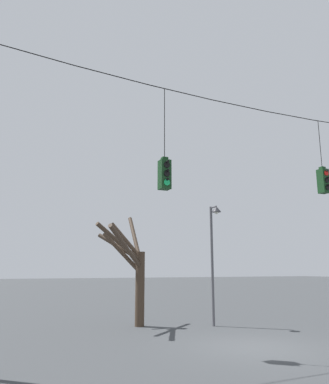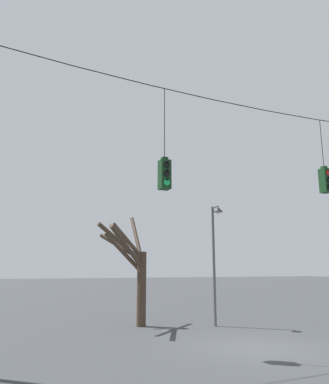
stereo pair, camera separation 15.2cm
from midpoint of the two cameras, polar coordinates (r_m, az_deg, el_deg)
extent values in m
plane|color=#383A3D|center=(13.06, 13.60, -22.06)|extent=(200.00, 200.00, 0.00)
cylinder|color=black|center=(12.27, -19.81, 19.22)|extent=(2.43, 0.03, 0.20)
cylinder|color=black|center=(12.53, -8.25, 17.17)|extent=(2.43, 0.03, 0.14)
cylinder|color=black|center=(13.26, 2.21, 14.91)|extent=(2.42, 0.03, 0.09)
cylinder|color=black|center=(14.39, 11.11, 12.77)|extent=(2.42, 0.03, 0.03)
cylinder|color=black|center=(15.84, 18.42, 10.94)|extent=(2.42, 0.03, 0.09)
cube|color=#143819|center=(11.96, -0.36, 2.64)|extent=(0.34, 0.34, 0.95)
cube|color=#143819|center=(12.10, -0.36, 5.06)|extent=(0.19, 0.19, 0.10)
cylinder|color=black|center=(12.52, -0.35, 10.56)|extent=(0.02, 0.02, 2.41)
cylinder|color=black|center=(11.87, 0.00, 4.18)|extent=(0.20, 0.03, 0.20)
cylinder|color=black|center=(11.85, 0.09, 4.65)|extent=(0.07, 0.12, 0.07)
cylinder|color=black|center=(11.79, 0.00, 2.84)|extent=(0.20, 0.03, 0.20)
cylinder|color=black|center=(11.78, 0.09, 3.32)|extent=(0.07, 0.12, 0.07)
cylinder|color=#19C666|center=(11.73, 0.00, 1.49)|extent=(0.20, 0.03, 0.20)
cylinder|color=black|center=(11.71, 0.09, 1.96)|extent=(0.07, 0.12, 0.07)
cube|color=#143819|center=(16.08, 22.79, 1.52)|extent=(0.34, 0.34, 0.97)
cube|color=#143819|center=(16.20, 22.64, 3.36)|extent=(0.19, 0.19, 0.10)
cylinder|color=black|center=(16.49, 22.36, 6.83)|extent=(0.02, 0.02, 1.96)
cylinder|color=red|center=(16.03, 23.19, 2.67)|extent=(0.20, 0.03, 0.20)
cylinder|color=black|center=(16.02, 23.28, 3.01)|extent=(0.07, 0.12, 0.07)
cylinder|color=black|center=(15.96, 23.27, 1.66)|extent=(0.20, 0.03, 0.20)
cylinder|color=black|center=(15.95, 23.37, 2.00)|extent=(0.07, 0.12, 0.07)
cylinder|color=black|center=(15.90, 23.36, 0.64)|extent=(0.20, 0.03, 0.20)
cylinder|color=black|center=(15.89, 23.45, 0.99)|extent=(0.07, 0.12, 0.07)
cylinder|color=#515156|center=(17.20, 7.03, -10.92)|extent=(0.12, 0.12, 5.26)
cylinder|color=#515156|center=(17.23, 7.23, -2.30)|extent=(0.07, 0.48, 0.07)
cone|color=#232328|center=(17.01, 7.65, -2.61)|extent=(0.43, 0.43, 0.26)
sphere|color=silver|center=(16.99, 7.67, -3.04)|extent=(0.19, 0.19, 0.19)
cylinder|color=#423326|center=(17.05, -4.03, -14.44)|extent=(0.41, 0.41, 3.19)
cylinder|color=#423326|center=(17.55, -7.17, -8.33)|extent=(1.71, 1.73, 1.33)
cylinder|color=#423326|center=(17.98, -4.79, -7.11)|extent=(0.30, 2.00, 2.30)
cylinder|color=#423326|center=(17.11, -6.16, -7.36)|extent=(1.42, 0.71, 1.64)
cylinder|color=#423326|center=(16.36, -7.14, -7.71)|extent=(2.37, 0.95, 1.65)
cylinder|color=#423326|center=(17.14, -6.77, -9.16)|extent=(1.71, 0.92, 1.85)
cylinder|color=#423326|center=(15.84, -6.14, -8.44)|extent=(2.18, 2.10, 1.74)
camera|label=1|loc=(0.08, -90.37, 0.08)|focal=35.00mm
camera|label=2|loc=(0.08, 89.63, -0.08)|focal=35.00mm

